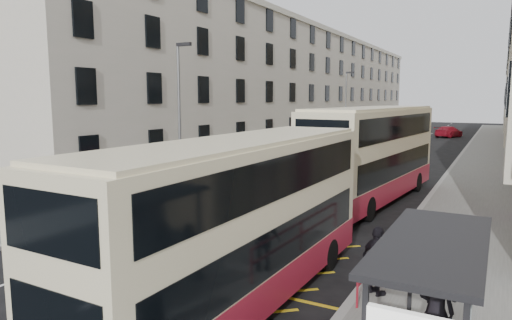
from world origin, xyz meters
The scene contains 20 objects.
ground centered at (0.00, 0.00, 0.00)m, with size 200.00×200.00×0.00m, color black.
pavement_right centered at (8.00, 30.00, 0.07)m, with size 4.00×120.00×0.15m, color slate.
pavement_left centered at (-7.50, 30.00, 0.07)m, with size 3.00×120.00×0.15m, color slate.
kerb_right centered at (6.00, 30.00, 0.07)m, with size 0.25×120.00×0.15m, color #999994.
kerb_left centered at (-6.00, 30.00, 0.07)m, with size 0.25×120.00×0.15m, color #999994.
road_markings centered at (0.00, 45.00, 0.01)m, with size 10.00×110.00×0.01m, color silver, non-canonical shape.
terrace_left centered at (-13.43, 45.50, 6.52)m, with size 9.18×79.00×13.25m.
bus_shelter centered at (8.34, -0.39, 2.14)m, with size 1.65×4.25×2.70m.
guard_railing centered at (6.25, 5.75, 0.86)m, with size 0.06×6.56×1.01m.
street_lamp_near centered at (-6.35, 12.00, 4.64)m, with size 0.93×0.18×8.00m.
street_lamp_far centered at (-6.35, 42.00, 4.64)m, with size 0.93×0.18×8.00m.
double_decker_front centered at (3.53, 1.56, 2.16)m, with size 2.63×10.68×4.24m.
double_decker_rear centered at (3.48, 14.92, 2.43)m, with size 3.94×12.19×4.78m.
pedestrian_near centered at (8.18, 1.18, 1.08)m, with size 0.67×0.44×1.85m, color black.
pedestrian_mid centered at (8.12, 2.09, 0.92)m, with size 0.75×0.59×1.55m, color black.
pedestrian_far centered at (6.47, 3.49, 1.06)m, with size 1.06×0.44×1.81m, color black.
white_van centered at (-3.93, 43.26, 0.79)m, with size 2.62×5.69×1.58m, color white.
car_silver centered at (-5.20, 59.65, 0.74)m, with size 1.76×4.36×1.49m, color #9EA1A5.
car_dark centered at (-2.73, 63.51, 0.64)m, with size 1.35×3.88×1.28m, color black.
car_red centered at (2.86, 58.65, 0.74)m, with size 2.08×5.11×1.48m, color #A51224.
Camera 1 is at (9.07, -7.94, 5.22)m, focal length 32.00 mm.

